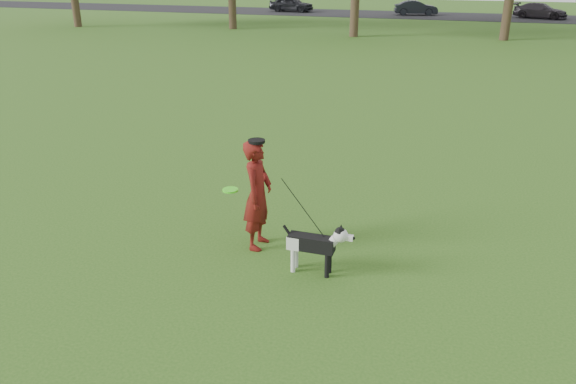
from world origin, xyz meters
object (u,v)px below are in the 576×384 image
(dog, at_px, (317,243))
(car_left, at_px, (291,4))
(man, at_px, (258,195))
(car_mid, at_px, (416,8))
(car_right, at_px, (540,11))

(dog, relative_size, car_left, 0.27)
(man, bearing_deg, dog, -117.56)
(dog, height_order, car_mid, car_mid)
(dog, bearing_deg, man, 153.90)
(man, bearing_deg, car_right, -11.55)
(dog, relative_size, car_right, 0.27)
(car_left, xyz_separation_m, car_right, (19.14, 0.00, -0.08))
(car_left, bearing_deg, man, -156.89)
(car_mid, bearing_deg, car_right, -103.54)
(dog, xyz_separation_m, car_left, (-13.13, 40.11, 0.18))
(car_mid, bearing_deg, man, 169.23)
(man, height_order, car_right, man)
(dog, xyz_separation_m, car_mid, (-2.95, 40.11, 0.10))
(car_right, bearing_deg, dog, -169.46)
(man, relative_size, car_left, 0.45)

